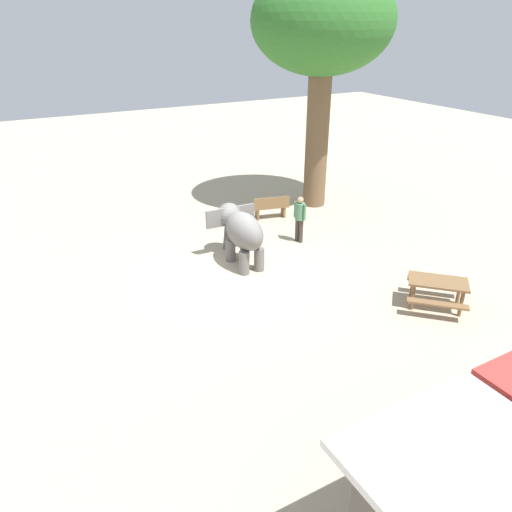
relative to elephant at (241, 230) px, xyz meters
The scene contains 6 objects.
ground_plane 1.19m from the elephant, 43.75° to the left, with size 60.00×60.00×0.00m, color #BAA88C.
elephant is the anchor object (origin of this frame).
person_handler 2.52m from the elephant, 169.87° to the right, with size 0.32×0.49×1.62m.
shade_tree_main 8.30m from the elephant, 147.03° to the right, with size 5.31×4.87×8.77m.
wooden_bench 3.97m from the elephant, 134.43° to the right, with size 1.45×0.72×0.88m.
picnic_table_near 5.90m from the elephant, 124.10° to the left, with size 2.11×2.11×0.78m.
Camera 1 is at (5.96, 11.99, 6.93)m, focal length 34.29 mm.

